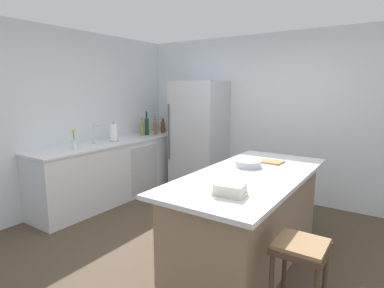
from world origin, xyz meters
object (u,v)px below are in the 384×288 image
object	(u,v)px
vinegar_bottle	(155,128)
mixing_bowl	(248,164)
refrigerator	(199,137)
syrup_bottle	(164,127)
wine_bottle	(147,126)
paper_towel_roll	(114,133)
sink_faucet	(94,134)
kitchen_island	(249,217)
flower_vase	(74,143)
gin_bottle	(156,127)
soda_bottle	(156,126)
cookbook_stack	(230,190)
whiskey_bottle	(163,127)
olive_oil_bottle	(142,128)
cutting_board	(270,161)
bar_stool	(300,259)

from	to	relation	value
vinegar_bottle	mixing_bowl	xyz separation A→B (m)	(2.33, -1.19, -0.10)
refrigerator	syrup_bottle	xyz separation A→B (m)	(-0.90, 0.15, 0.09)
refrigerator	vinegar_bottle	bearing A→B (deg)	-163.73
wine_bottle	paper_towel_roll	bearing A→B (deg)	-87.39
refrigerator	sink_faucet	distance (m)	1.74
kitchen_island	mixing_bowl	bearing A→B (deg)	118.36
refrigerator	flower_vase	world-z (taller)	refrigerator
kitchen_island	gin_bottle	bearing A→B (deg)	148.93
soda_bottle	cookbook_stack	xyz separation A→B (m)	(2.73, -2.31, -0.10)
refrigerator	wine_bottle	distance (m)	0.97
whiskey_bottle	olive_oil_bottle	size ratio (longest dim) A/B	0.88
olive_oil_bottle	cutting_board	distance (m)	2.68
flower_vase	wine_bottle	bearing A→B (deg)	93.59
kitchen_island	cutting_board	xyz separation A→B (m)	(-0.01, 0.58, 0.46)
gin_bottle	mixing_bowl	size ratio (longest dim) A/B	1.14
kitchen_island	syrup_bottle	bearing A→B (deg)	144.83
paper_towel_roll	cookbook_stack	bearing A→B (deg)	-24.58
flower_vase	whiskey_bottle	xyz separation A→B (m)	(-0.05, 1.95, 0.01)
whiskey_bottle	cutting_board	xyz separation A→B (m)	(2.50, -1.13, -0.11)
cookbook_stack	kitchen_island	bearing A→B (deg)	100.28
whiskey_bottle	wine_bottle	bearing A→B (deg)	-97.35
bar_stool	syrup_bottle	distance (m)	4.14
sink_faucet	soda_bottle	bearing A→B (deg)	90.63
flower_vase	whiskey_bottle	bearing A→B (deg)	91.44
soda_bottle	whiskey_bottle	bearing A→B (deg)	44.17
kitchen_island	gin_bottle	distance (m)	2.99
paper_towel_roll	olive_oil_bottle	distance (m)	0.72
vinegar_bottle	cutting_board	world-z (taller)	vinegar_bottle
cookbook_stack	gin_bottle	bearing A→B (deg)	140.14
whiskey_bottle	kitchen_island	bearing A→B (deg)	-34.24
bar_stool	olive_oil_bottle	world-z (taller)	olive_oil_bottle
syrup_bottle	whiskey_bottle	size ratio (longest dim) A/B	0.94
wine_bottle	kitchen_island	bearing A→B (deg)	-27.39
mixing_bowl	olive_oil_bottle	bearing A→B (deg)	157.83
vinegar_bottle	mixing_bowl	distance (m)	2.62
whiskey_bottle	gin_bottle	distance (m)	0.20
mixing_bowl	refrigerator	bearing A→B (deg)	137.27
gin_bottle	olive_oil_bottle	bearing A→B (deg)	-107.03
sink_faucet	gin_bottle	distance (m)	1.32
paper_towel_roll	gin_bottle	xyz separation A→B (m)	(0.01, 0.99, -0.01)
paper_towel_roll	soda_bottle	world-z (taller)	soda_bottle
gin_bottle	cutting_board	size ratio (longest dim) A/B	1.07
refrigerator	syrup_bottle	size ratio (longest dim) A/B	7.51
mixing_bowl	paper_towel_roll	bearing A→B (deg)	173.18
paper_towel_roll	cookbook_stack	xyz separation A→B (m)	(2.65, -1.21, -0.10)
bar_stool	cutting_board	bearing A→B (deg)	119.00
refrigerator	mixing_bowl	distance (m)	2.10
refrigerator	cookbook_stack	size ratio (longest dim) A/B	7.53
kitchen_island	mixing_bowl	size ratio (longest dim) A/B	7.93
gin_bottle	wine_bottle	xyz separation A→B (m)	(-0.05, -0.19, 0.04)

